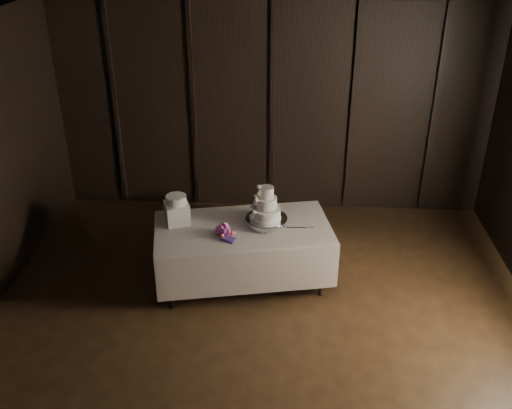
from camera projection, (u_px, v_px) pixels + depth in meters
The scene contains 8 objects.
room at pixel (257, 240), 4.78m from camera, with size 6.08×7.08×3.08m.
display_table at pixel (243, 252), 6.62m from camera, with size 2.16×1.41×0.76m.
cake_stand at pixel (266, 221), 6.48m from camera, with size 0.48×0.48×0.09m, color silver.
wedding_cake at pixel (264, 206), 6.38m from camera, with size 0.37×0.32×0.39m.
bouquet at pixel (225, 230), 6.28m from camera, with size 0.27×0.37×0.18m, color #D75C58, non-canonical shape.
box_pedestal at pixel (177, 213), 6.49m from camera, with size 0.26×0.26×0.25m, color white.
small_cake at pixel (176, 200), 6.41m from camera, with size 0.23×0.23×0.09m, color white.
cake_knife at pixel (294, 228), 6.43m from camera, with size 0.37×0.02×0.01m, color silver.
Camera 1 is at (0.25, -4.08, 4.00)m, focal length 40.00 mm.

